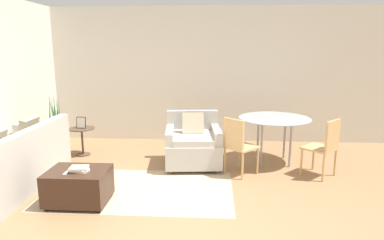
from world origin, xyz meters
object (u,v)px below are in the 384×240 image
ottoman (78,185)px  dining_table (274,122)px  book_stack (79,169)px  picture_frame (81,123)px  armchair (193,144)px  side_table (82,136)px  couch (10,168)px  dining_chair_near_left (238,143)px  dining_chair_near_right (325,144)px  potted_plant (57,140)px  tv_remote_primary (66,173)px

ottoman → dining_table: dining_table is taller
book_stack → picture_frame: 2.13m
armchair → side_table: 2.09m
picture_frame → dining_table: size_ratio=0.17×
couch → dining_chair_near_left: 3.27m
dining_table → dining_chair_near_left: (-0.65, -0.65, -0.18)m
book_stack → side_table: 2.13m
picture_frame → ottoman: bearing=-70.3°
side_table → picture_frame: bearing=-90.0°
picture_frame → dining_chair_near_right: bearing=-11.7°
dining_table → potted_plant: bearing=176.8°
tv_remote_primary → dining_table: size_ratio=0.11×
ottoman → dining_chair_near_right: (3.36, 1.11, 0.28)m
book_stack → dining_table: size_ratio=0.20×
dining_chair_near_left → tv_remote_primary: bearing=-150.6°
armchair → side_table: size_ratio=1.99×
side_table → dining_chair_near_left: 2.89m
tv_remote_primary → side_table: 2.14m
dining_table → dining_chair_near_left: dining_chair_near_left is taller
side_table → dining_table: size_ratio=0.42×
tv_remote_primary → potted_plant: (-1.09, 2.09, -0.17)m
picture_frame → potted_plant: bearing=176.2°
armchair → potted_plant: (-2.54, 0.43, -0.08)m
side_table → dining_chair_near_left: bearing=-16.9°
couch → dining_table: couch is taller
ottoman → dining_table: 3.27m
potted_plant → side_table: (0.49, -0.03, 0.09)m
tv_remote_primary → dining_chair_near_right: 3.67m
couch → tv_remote_primary: (1.02, -0.48, 0.14)m
armchair → dining_chair_near_left: size_ratio=1.12×
tv_remote_primary → ottoman: bearing=47.9°
picture_frame → dining_chair_near_left: bearing=-16.9°
armchair → book_stack: 2.07m
potted_plant → dining_chair_near_right: potted_plant is taller
side_table → couch: bearing=-104.6°
ottoman → potted_plant: (-1.19, 1.98, 0.03)m
couch → picture_frame: couch is taller
armchair → dining_table: armchair is taller
armchair → side_table: bearing=168.9°
potted_plant → side_table: bearing=-3.8°
dining_chair_near_left → armchair: bearing=148.4°
dining_table → dining_chair_near_right: bearing=-45.0°
tv_remote_primary → couch: bearing=154.9°
book_stack → picture_frame: bearing=110.4°
armchair → dining_chair_near_right: dining_chair_near_right is taller
ottoman → dining_chair_near_left: size_ratio=0.83×
tv_remote_primary → book_stack: bearing=24.8°
armchair → ottoman: size_ratio=1.35×
potted_plant → picture_frame: bearing=-3.8°
book_stack → dining_table: (2.67, 1.80, 0.23)m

